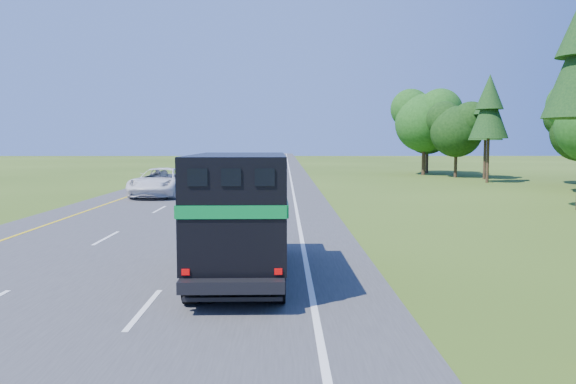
% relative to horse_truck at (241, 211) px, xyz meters
% --- Properties ---
extents(road, '(15.00, 260.00, 0.04)m').
position_rel_horse_truck_xyz_m(road, '(-3.70, 36.05, -1.77)').
color(road, '#38383A').
rests_on(road, ground).
extents(lane_markings, '(11.15, 260.00, 0.01)m').
position_rel_horse_truck_xyz_m(lane_markings, '(-3.70, 36.05, -1.75)').
color(lane_markings, yellow).
rests_on(lane_markings, road).
extents(horse_truck, '(2.47, 7.45, 3.28)m').
position_rel_horse_truck_xyz_m(horse_truck, '(0.00, 0.00, 0.00)').
color(horse_truck, black).
rests_on(horse_truck, road).
extents(white_suv, '(3.58, 6.95, 1.87)m').
position_rel_horse_truck_xyz_m(white_suv, '(-7.02, 22.44, -0.82)').
color(white_suv, silver).
rests_on(white_suv, road).
extents(far_car, '(2.07, 4.95, 1.67)m').
position_rel_horse_truck_xyz_m(far_car, '(-7.39, 84.31, -0.92)').
color(far_car, '#B1B1B8').
rests_on(far_car, road).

